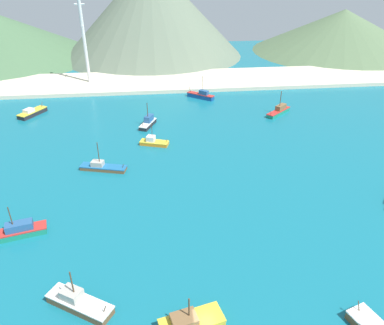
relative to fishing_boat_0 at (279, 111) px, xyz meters
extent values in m
cube|color=#146B7F|center=(-30.99, -37.09, -1.15)|extent=(260.00, 280.00, 0.50)
cube|color=#198466|center=(-0.23, -0.20, -0.44)|extent=(8.36, 7.77, 0.91)
cube|color=red|center=(-0.23, -0.20, 0.11)|extent=(8.53, 7.93, 0.20)
cube|color=brown|center=(0.65, 0.58, 0.87)|extent=(3.84, 3.66, 1.32)
cylinder|color=#4C3823|center=(-3.37, -3.01, 0.65)|extent=(0.49, 0.46, 1.24)
cylinder|color=#4C3823|center=(0.08, 0.07, 3.61)|extent=(0.20, 0.20, 4.16)
cube|color=#232328|center=(-37.11, -4.74, -0.44)|extent=(4.67, 7.19, 0.91)
cube|color=white|center=(-37.11, -4.74, 0.11)|extent=(4.76, 7.34, 0.20)
cube|color=#28568C|center=(-36.76, -3.95, 1.00)|extent=(2.66, 3.46, 1.58)
cylinder|color=#4C3823|center=(-38.35, -7.61, 0.64)|extent=(0.33, 0.55, 1.23)
cylinder|color=#4C3823|center=(-37.01, -4.52, 3.66)|extent=(0.18, 0.18, 3.74)
cube|color=#14478C|center=(-20.38, 15.57, -0.28)|extent=(8.10, 6.98, 1.23)
cube|color=red|center=(-20.38, 15.57, 0.43)|extent=(8.26, 7.12, 0.20)
cube|color=#28568C|center=(-19.51, 14.88, 1.19)|extent=(3.11, 2.88, 1.31)
cylinder|color=#4C3823|center=(-23.49, 18.04, 1.19)|extent=(0.62, 0.53, 1.66)
cylinder|color=#4C3823|center=(-19.96, 15.23, 4.08)|extent=(0.12, 0.12, 4.47)
cube|color=#198466|center=(-59.01, -46.77, -0.39)|extent=(10.63, 4.78, 1.00)
cube|color=red|center=(-59.01, -46.77, 0.21)|extent=(10.84, 4.88, 0.20)
cube|color=#28568C|center=(-57.75, -46.46, 0.93)|extent=(4.41, 2.70, 1.24)
cylinder|color=#4C3823|center=(-58.55, -46.66, 3.17)|extent=(0.17, 0.17, 3.25)
cube|color=gold|center=(-32.37, -66.54, -0.25)|extent=(8.07, 4.72, 1.28)
cube|color=gold|center=(-32.37, -66.54, 0.49)|extent=(8.24, 4.82, 0.20)
cube|color=brown|center=(-33.29, -66.76, 1.06)|extent=(3.50, 2.91, 0.94)
cylinder|color=#4C3823|center=(-32.70, -66.62, 2.92)|extent=(0.18, 0.18, 2.78)
cube|color=brown|center=(-46.57, -26.65, -0.54)|extent=(9.82, 4.76, 0.70)
cube|color=#1E669E|center=(-46.57, -26.65, -0.09)|extent=(10.02, 4.85, 0.20)
cube|color=#B2ADA3|center=(-47.72, -26.34, 0.53)|extent=(2.83, 2.33, 1.04)
cylinder|color=#4C3823|center=(-42.42, -27.79, 0.30)|extent=(0.47, 0.23, 0.97)
cylinder|color=#4C3823|center=(-47.24, -26.47, 3.23)|extent=(0.17, 0.17, 4.36)
cube|color=orange|center=(-35.66, -15.95, -0.54)|extent=(7.00, 4.32, 0.71)
cube|color=gold|center=(-35.66, -15.95, -0.09)|extent=(7.14, 4.40, 0.20)
cube|color=silver|center=(-36.45, -15.70, 0.65)|extent=(2.35, 2.29, 1.28)
cylinder|color=#4C3823|center=(-32.85, -16.88, 0.30)|extent=(0.47, 0.25, 0.97)
cylinder|color=#4C3823|center=(-36.09, -15.82, 3.01)|extent=(0.12, 0.12, 3.43)
cube|color=brown|center=(-46.18, -61.99, -0.37)|extent=(8.94, 6.87, 1.06)
cube|color=white|center=(-46.18, -61.99, 0.26)|extent=(9.12, 7.01, 0.20)
cube|color=#B2ADA3|center=(-47.13, -61.40, 1.02)|extent=(3.18, 2.97, 1.31)
cylinder|color=#4C3823|center=(-42.76, -64.11, 0.90)|extent=(0.59, 0.43, 1.43)
cylinder|color=#4C3823|center=(-46.70, -61.67, 3.37)|extent=(0.18, 0.18, 3.39)
cube|color=#232328|center=(-69.37, 6.78, -0.35)|extent=(6.81, 8.81, 1.09)
cube|color=gold|center=(-69.37, 6.78, 0.30)|extent=(6.95, 8.99, 0.20)
cube|color=silver|center=(-69.93, 5.85, 0.85)|extent=(3.10, 3.28, 0.91)
cylinder|color=#4C3823|center=(-67.36, 10.10, 0.96)|extent=(0.43, 0.61, 1.48)
cylinder|color=#4C3823|center=(-11.83, -67.15, 0.91)|extent=(0.31, 0.63, 1.44)
cube|color=beige|center=(-30.99, 33.24, -0.30)|extent=(247.00, 24.30, 1.20)
cone|color=#60705B|center=(-33.80, 76.60, 18.51)|extent=(78.87, 78.87, 38.81)
cone|color=#56704C|center=(52.39, 72.93, 8.43)|extent=(79.88, 79.88, 18.65)
cylinder|color=silver|center=(-56.77, 33.50, 15.01)|extent=(1.07, 1.07, 31.81)
cylinder|color=silver|center=(-56.77, 33.50, 25.19)|extent=(3.18, 0.53, 0.53)
cylinder|color=silver|center=(-56.77, 33.50, 18.82)|extent=(0.53, 2.54, 0.53)
camera|label=1|loc=(-35.64, -95.84, 38.45)|focal=34.78mm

